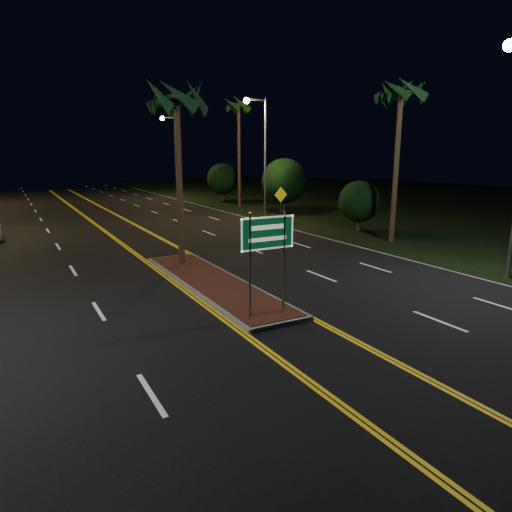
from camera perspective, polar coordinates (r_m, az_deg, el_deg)
ground at (r=12.25m, az=8.12°, el=-11.71°), size 120.00×120.00×0.00m
grass_right at (r=50.25m, az=18.56°, el=6.36°), size 40.00×110.00×0.01m
median_island at (r=17.94m, az=-5.40°, el=-3.34°), size 2.25×10.25×0.17m
highway_sign at (r=13.74m, az=1.44°, el=1.67°), size 1.80×0.08×3.20m
streetlight_right_mid at (r=35.43m, az=0.62°, el=13.76°), size 1.91×0.44×9.00m
streetlight_right_far at (r=53.75m, az=-10.22°, el=13.23°), size 1.91×0.44×9.00m
palm_median at (r=20.62m, az=-9.95°, el=18.80°), size 2.40×2.40×8.30m
palm_right_near at (r=27.16m, az=17.71°, el=18.90°), size 2.40×2.40×9.30m
palm_right_far at (r=43.70m, az=-2.17°, el=18.15°), size 2.40×2.40×10.30m
shrub_near at (r=30.72m, az=12.80°, el=6.67°), size 2.70×2.70×3.30m
shrub_mid at (r=38.95m, az=3.54°, el=9.34°), size 3.78×3.78×4.62m
shrub_far at (r=49.42m, az=-4.23°, el=9.60°), size 3.24×3.24×3.96m
warning_sign at (r=33.43m, az=3.11°, el=7.06°), size 1.10×0.11×2.63m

